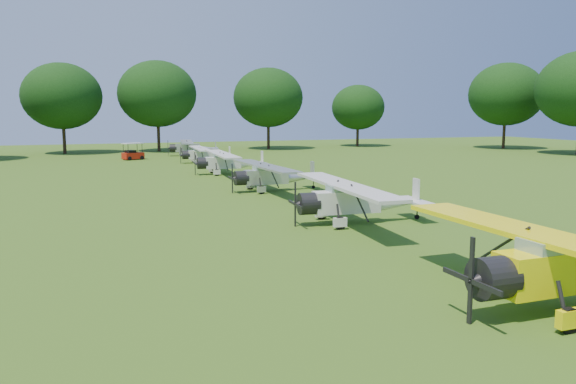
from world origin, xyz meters
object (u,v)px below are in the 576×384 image
object	(u,v)px
aircraft_4	(272,174)
golf_cart	(133,154)
aircraft_7	(191,147)
aircraft_3	(356,198)
aircraft_2	(571,262)
aircraft_5	(228,161)
aircraft_6	(205,153)

from	to	relation	value
aircraft_4	golf_cart	bearing A→B (deg)	100.91
aircraft_7	aircraft_3	bearing A→B (deg)	-82.26
aircraft_3	aircraft_4	size ratio (longest dim) A/B	1.08
aircraft_2	aircraft_7	bearing A→B (deg)	89.50
aircraft_2	aircraft_7	distance (m)	60.50
aircraft_7	golf_cart	size ratio (longest dim) A/B	3.91
golf_cart	aircraft_7	bearing A→B (deg)	2.00
aircraft_4	aircraft_5	xyz separation A→B (m)	(-0.33, 11.88, 0.02)
aircraft_2	golf_cart	size ratio (longest dim) A/B	4.51
aircraft_3	aircraft_4	bearing A→B (deg)	95.06
aircraft_3	aircraft_2	bearing A→B (deg)	-86.02
aircraft_2	aircraft_3	size ratio (longest dim) A/B	1.06
aircraft_4	aircraft_5	size ratio (longest dim) A/B	0.99
aircraft_4	aircraft_7	world-z (taller)	aircraft_4
aircraft_5	aircraft_6	world-z (taller)	aircraft_5
aircraft_6	aircraft_7	distance (m)	10.67
aircraft_7	aircraft_2	bearing A→B (deg)	-82.17
aircraft_5	aircraft_6	xyz separation A→B (m)	(0.24, 11.94, -0.15)
aircraft_2	aircraft_6	xyz separation A→B (m)	(-0.51, 49.84, -0.31)
golf_cart	aircraft_6	bearing A→B (deg)	-67.65
aircraft_3	aircraft_5	xyz separation A→B (m)	(-0.65, 24.50, -0.08)
aircraft_3	aircraft_7	size ratio (longest dim) A/B	1.09
aircraft_5	golf_cart	bearing A→B (deg)	112.88
aircraft_4	aircraft_7	size ratio (longest dim) A/B	1.01
aircraft_5	aircraft_7	xyz separation A→B (m)	(0.65, 22.60, -0.03)
aircraft_5	aircraft_4	bearing A→B (deg)	-85.98
aircraft_2	aircraft_6	distance (m)	49.84
aircraft_6	golf_cart	bearing A→B (deg)	139.21
aircraft_3	aircraft_5	bearing A→B (deg)	95.11
aircraft_7	golf_cart	xyz separation A→B (m)	(-7.67, -3.76, -0.53)
aircraft_2	golf_cart	xyz separation A→B (m)	(-7.77, 56.73, -0.72)
aircraft_2	aircraft_5	xyz separation A→B (m)	(-0.75, 37.89, -0.17)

